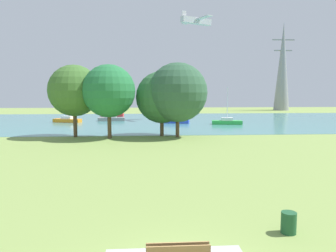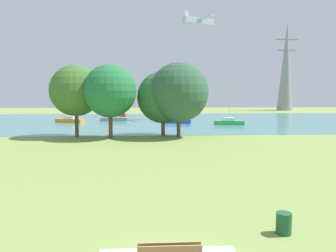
{
  "view_description": "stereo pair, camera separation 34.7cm",
  "coord_description": "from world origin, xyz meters",
  "px_view_note": "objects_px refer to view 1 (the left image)",
  "views": [
    {
      "loc": [
        -0.86,
        -8.6,
        5.21
      ],
      "look_at": [
        0.98,
        18.69,
        2.35
      ],
      "focal_mm": 34.66,
      "sensor_mm": 36.0,
      "label": 1
    },
    {
      "loc": [
        -0.52,
        -8.62,
        5.21
      ],
      "look_at": [
        0.98,
        18.69,
        2.35
      ],
      "focal_mm": 34.66,
      "sensor_mm": 36.0,
      "label": 2
    }
  ],
  "objects_px": {
    "light_aircraft": "(196,21)",
    "tree_mid_shore": "(109,91)",
    "litter_bin": "(289,223)",
    "tree_east_far": "(162,97)",
    "sailboat_green": "(227,122)",
    "sailboat_red": "(112,114)",
    "sailboat_blue": "(175,120)",
    "tree_west_far": "(74,91)",
    "sailboat_gray": "(112,118)",
    "sailboat_orange": "(67,120)",
    "tree_east_near": "(178,93)",
    "electricity_pylon": "(283,67)"
  },
  "relations": [
    {
      "from": "sailboat_orange",
      "to": "light_aircraft",
      "type": "xyz_separation_m",
      "value": [
        23.08,
        4.88,
        18.08
      ]
    },
    {
      "from": "tree_mid_shore",
      "to": "sailboat_blue",
      "type": "bearing_deg",
      "value": 62.91
    },
    {
      "from": "sailboat_gray",
      "to": "electricity_pylon",
      "type": "distance_m",
      "value": 57.36
    },
    {
      "from": "tree_east_near",
      "to": "sailboat_red",
      "type": "bearing_deg",
      "value": 108.23
    },
    {
      "from": "tree_east_far",
      "to": "light_aircraft",
      "type": "xyz_separation_m",
      "value": [
        7.57,
        23.43,
        13.93
      ]
    },
    {
      "from": "light_aircraft",
      "to": "tree_mid_shore",
      "type": "bearing_deg",
      "value": -118.41
    },
    {
      "from": "sailboat_blue",
      "to": "light_aircraft",
      "type": "height_order",
      "value": "light_aircraft"
    },
    {
      "from": "tree_west_far",
      "to": "light_aircraft",
      "type": "height_order",
      "value": "light_aircraft"
    },
    {
      "from": "sailboat_red",
      "to": "electricity_pylon",
      "type": "height_order",
      "value": "electricity_pylon"
    },
    {
      "from": "litter_bin",
      "to": "tree_mid_shore",
      "type": "xyz_separation_m",
      "value": [
        -9.39,
        25.52,
        4.93
      ]
    },
    {
      "from": "sailboat_blue",
      "to": "litter_bin",
      "type": "bearing_deg",
      "value": -89.43
    },
    {
      "from": "sailboat_red",
      "to": "light_aircraft",
      "type": "distance_m",
      "value": 26.1
    },
    {
      "from": "sailboat_orange",
      "to": "sailboat_green",
      "type": "distance_m",
      "value": 27.27
    },
    {
      "from": "sailboat_orange",
      "to": "sailboat_red",
      "type": "bearing_deg",
      "value": 64.79
    },
    {
      "from": "tree_west_far",
      "to": "sailboat_orange",
      "type": "bearing_deg",
      "value": 106.01
    },
    {
      "from": "sailboat_blue",
      "to": "sailboat_red",
      "type": "relative_size",
      "value": 1.35
    },
    {
      "from": "sailboat_green",
      "to": "sailboat_red",
      "type": "bearing_deg",
      "value": 137.33
    },
    {
      "from": "litter_bin",
      "to": "electricity_pylon",
      "type": "relative_size",
      "value": 0.03
    },
    {
      "from": "sailboat_gray",
      "to": "tree_west_far",
      "type": "distance_m",
      "value": 21.69
    },
    {
      "from": "sailboat_gray",
      "to": "tree_west_far",
      "type": "height_order",
      "value": "tree_west_far"
    },
    {
      "from": "sailboat_red",
      "to": "tree_west_far",
      "type": "height_order",
      "value": "tree_west_far"
    },
    {
      "from": "sailboat_gray",
      "to": "tree_mid_shore",
      "type": "xyz_separation_m",
      "value": [
        2.16,
        -22.57,
        4.89
      ]
    },
    {
      "from": "tree_mid_shore",
      "to": "tree_west_far",
      "type": "bearing_deg",
      "value": 159.67
    },
    {
      "from": "sailboat_blue",
      "to": "sailboat_orange",
      "type": "relative_size",
      "value": 1.08
    },
    {
      "from": "tree_west_far",
      "to": "litter_bin",
      "type": "bearing_deg",
      "value": -63.44
    },
    {
      "from": "tree_east_far",
      "to": "litter_bin",
      "type": "bearing_deg",
      "value": -82.92
    },
    {
      "from": "sailboat_gray",
      "to": "tree_east_near",
      "type": "xyz_separation_m",
      "value": [
        9.94,
        -22.03,
        4.72
      ]
    },
    {
      "from": "sailboat_orange",
      "to": "tree_east_near",
      "type": "xyz_separation_m",
      "value": [
        17.28,
        -19.69,
        4.72
      ]
    },
    {
      "from": "sailboat_blue",
      "to": "tree_west_far",
      "type": "height_order",
      "value": "tree_west_far"
    },
    {
      "from": "light_aircraft",
      "to": "tree_west_far",
      "type": "bearing_deg",
      "value": -126.92
    },
    {
      "from": "litter_bin",
      "to": "light_aircraft",
      "type": "bearing_deg",
      "value": 85.27
    },
    {
      "from": "tree_west_far",
      "to": "electricity_pylon",
      "type": "distance_m",
      "value": 72.07
    },
    {
      "from": "sailboat_green",
      "to": "tree_west_far",
      "type": "bearing_deg",
      "value": -147.98
    },
    {
      "from": "sailboat_red",
      "to": "tree_west_far",
      "type": "distance_m",
      "value": 32.57
    },
    {
      "from": "sailboat_blue",
      "to": "tree_west_far",
      "type": "distance_m",
      "value": 21.25
    },
    {
      "from": "sailboat_green",
      "to": "tree_east_near",
      "type": "xyz_separation_m",
      "value": [
        -9.47,
        -14.37,
        4.72
      ]
    },
    {
      "from": "sailboat_blue",
      "to": "sailboat_green",
      "type": "distance_m",
      "value": 8.69
    },
    {
      "from": "sailboat_red",
      "to": "sailboat_green",
      "type": "relative_size",
      "value": 0.86
    },
    {
      "from": "sailboat_gray",
      "to": "sailboat_orange",
      "type": "bearing_deg",
      "value": -162.3
    },
    {
      "from": "sailboat_orange",
      "to": "tree_east_far",
      "type": "bearing_deg",
      "value": -50.09
    },
    {
      "from": "sailboat_blue",
      "to": "sailboat_red",
      "type": "height_order",
      "value": "sailboat_blue"
    },
    {
      "from": "litter_bin",
      "to": "light_aircraft",
      "type": "height_order",
      "value": "light_aircraft"
    },
    {
      "from": "sailboat_green",
      "to": "tree_west_far",
      "type": "height_order",
      "value": "tree_west_far"
    },
    {
      "from": "litter_bin",
      "to": "tree_east_near",
      "type": "bearing_deg",
      "value": 93.54
    },
    {
      "from": "electricity_pylon",
      "to": "tree_east_near",
      "type": "bearing_deg",
      "value": -123.07
    },
    {
      "from": "sailboat_red",
      "to": "sailboat_green",
      "type": "bearing_deg",
      "value": -42.67
    },
    {
      "from": "tree_east_far",
      "to": "sailboat_green",
      "type": "bearing_deg",
      "value": 49.65
    },
    {
      "from": "litter_bin",
      "to": "electricity_pylon",
      "type": "height_order",
      "value": "electricity_pylon"
    },
    {
      "from": "sailboat_red",
      "to": "tree_mid_shore",
      "type": "relative_size",
      "value": 0.62
    },
    {
      "from": "tree_mid_shore",
      "to": "sailboat_gray",
      "type": "bearing_deg",
      "value": 95.47
    }
  ]
}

